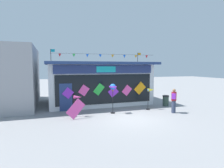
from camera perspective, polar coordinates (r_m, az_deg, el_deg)
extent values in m
plane|color=gray|center=(11.76, 5.57, -10.50)|extent=(80.00, 80.00, 0.00)
cube|color=silver|center=(16.83, -4.39, 0.15)|extent=(8.37, 5.17, 3.37)
cube|color=navy|center=(16.41, -4.12, 6.25)|extent=(8.77, 5.91, 0.20)
cube|color=navy|center=(14.23, -1.85, 4.51)|extent=(7.70, 0.08, 0.64)
cube|color=#19B7BC|center=(14.20, -1.82, 4.51)|extent=(1.51, 0.04, 0.45)
cube|color=black|center=(14.34, -1.84, -1.59)|extent=(7.54, 0.06, 2.25)
cube|color=navy|center=(13.86, -13.89, -3.96)|extent=(0.90, 0.07, 2.00)
cube|color=purple|center=(13.77, -13.27, -2.73)|extent=(0.86, 0.03, 0.86)
cube|color=#EA4CA3|center=(13.90, -8.57, -1.95)|extent=(0.86, 0.03, 0.89)
cube|color=green|center=(14.13, -4.00, -1.63)|extent=(0.91, 0.03, 0.96)
cube|color=purple|center=(14.49, 0.40, -2.40)|extent=(0.90, 0.03, 0.88)
cube|color=#EA4CA3|center=(14.89, 4.57, -1.94)|extent=(0.88, 0.03, 0.91)
cube|color=orange|center=(15.35, 8.51, -1.28)|extent=(1.06, 0.03, 1.07)
cylinder|color=black|center=(14.11, -1.69, 9.08)|extent=(8.04, 0.01, 0.01)
cone|color=red|center=(13.53, -15.64, 8.45)|extent=(0.20, 0.20, 0.22)
cone|color=green|center=(13.61, -11.55, 8.52)|extent=(0.20, 0.20, 0.22)
cone|color=blue|center=(13.76, -7.52, 8.55)|extent=(0.20, 0.20, 0.22)
cone|color=blue|center=(13.98, -3.60, 8.53)|extent=(0.20, 0.20, 0.22)
cone|color=orange|center=(14.25, 0.19, 8.48)|extent=(0.20, 0.20, 0.22)
cone|color=blue|center=(14.59, 3.81, 8.40)|extent=(0.20, 0.20, 0.22)
cone|color=orange|center=(14.98, 7.26, 8.29)|extent=(0.20, 0.20, 0.22)
cone|color=red|center=(15.42, 10.52, 8.16)|extent=(0.20, 0.20, 0.22)
cylinder|color=black|center=(16.29, -18.16, 8.24)|extent=(0.04, 0.04, 1.07)
cube|color=#19B7BC|center=(16.32, -17.63, 9.71)|extent=(0.32, 0.02, 0.22)
cylinder|color=black|center=(18.14, 7.82, 7.94)|extent=(0.04, 0.04, 0.95)
cube|color=orange|center=(18.23, 8.29, 9.04)|extent=(0.32, 0.02, 0.22)
cylinder|color=black|center=(12.42, -11.45, -9.57)|extent=(0.29, 0.29, 0.06)
cylinder|color=black|center=(12.28, -11.50, -6.87)|extent=(0.03, 0.03, 1.26)
cone|color=#EA4CA3|center=(12.20, -10.36, -3.94)|extent=(0.55, 0.35, 0.21)
cylinder|color=#EA4CA3|center=(12.17, -11.56, -3.98)|extent=(0.03, 0.16, 0.16)
cylinder|color=black|center=(13.02, 0.23, -8.76)|extent=(0.29, 0.29, 0.06)
cylinder|color=black|center=(12.85, 0.23, -5.35)|extent=(0.03, 0.03, 1.64)
sphere|color=blue|center=(12.70, 0.23, -0.82)|extent=(0.40, 0.40, 0.40)
cube|color=purple|center=(12.70, 0.23, -0.82)|extent=(0.41, 0.41, 0.09)
cube|color=brown|center=(12.73, 0.23, -1.98)|extent=(0.10, 0.10, 0.10)
cylinder|color=black|center=(14.31, 10.88, -7.56)|extent=(0.29, 0.29, 0.06)
cylinder|color=black|center=(14.17, 10.93, -4.77)|extent=(0.03, 0.03, 1.48)
cone|color=yellow|center=(14.18, 11.81, -1.77)|extent=(0.49, 0.28, 0.23)
cylinder|color=blue|center=(14.06, 10.98, -1.81)|extent=(0.03, 0.16, 0.16)
cylinder|color=#333D56|center=(13.72, 18.26, -6.59)|extent=(0.28, 0.28, 0.86)
cylinder|color=maroon|center=(13.59, 18.35, -3.58)|extent=(0.34, 0.34, 0.60)
sphere|color=#8C6647|center=(13.54, 18.40, -1.86)|extent=(0.22, 0.22, 0.22)
cube|color=purple|center=(13.39, 18.28, -3.58)|extent=(0.30, 0.29, 0.38)
cylinder|color=#2D4238|center=(15.98, 16.05, -5.03)|extent=(0.48, 0.48, 0.77)
cylinder|color=black|center=(15.91, 16.09, -3.52)|extent=(0.52, 0.52, 0.08)
cube|color=#EA4CA3|center=(11.78, -10.97, -7.43)|extent=(1.24, 0.38, 1.24)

